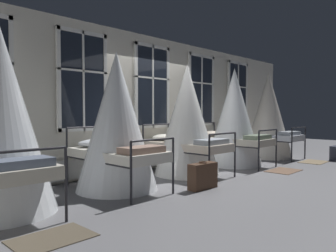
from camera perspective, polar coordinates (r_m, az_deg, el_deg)
ground at (r=6.91m, az=3.73°, el=-8.48°), size 22.22×22.22×0.00m
back_wall_with_windows at (r=7.64m, az=-3.28°, el=4.04°), size 12.11×0.10×3.04m
window_bank at (r=7.55m, az=-2.66°, el=1.05°), size 8.29×0.10×2.77m
cot_first at (r=4.71m, az=-27.12°, el=0.76°), size 1.38×1.86×2.46m
cot_second at (r=5.59m, az=-8.90°, el=0.55°), size 1.38×1.84×2.33m
cot_third at (r=6.90m, az=3.31°, el=0.87°), size 1.38×1.84×2.31m
cot_fourth at (r=8.27m, az=11.40°, el=1.34°), size 1.38×1.84×2.39m
cot_fifth at (r=9.89m, az=16.98°, el=1.64°), size 1.38×1.84×2.45m
rug_first at (r=3.77m, az=-19.44°, el=-17.91°), size 0.80×0.56×0.01m
rug_fourth at (r=7.79m, az=19.41°, el=-7.34°), size 0.80×0.57×0.01m
rug_fifth at (r=9.44m, az=24.00°, el=-5.71°), size 0.82×0.58×0.01m
suitcase_dark at (r=5.68m, az=6.05°, el=-8.60°), size 0.57×0.24×0.47m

